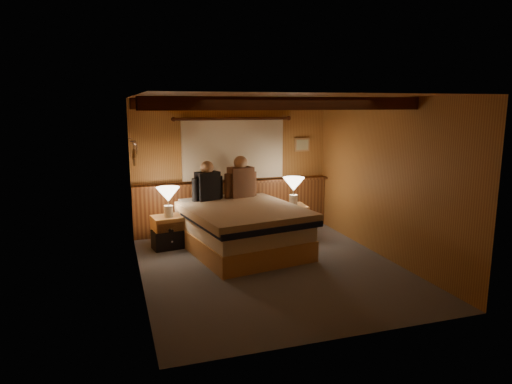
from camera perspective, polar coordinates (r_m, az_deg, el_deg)
name	(u,v)px	position (r m, az deg, el deg)	size (l,w,h in m)	color
floor	(271,268)	(6.61, 1.92, -9.45)	(4.20, 4.20, 0.00)	#4C515A
ceiling	(272,97)	(6.20, 2.07, 11.84)	(4.20, 4.20, 0.00)	#BC8046
wall_back	(233,166)	(8.28, -2.94, 3.27)	(3.60, 3.60, 0.00)	#AF7E3E
wall_left	(138,193)	(5.94, -14.58, -0.10)	(4.20, 4.20, 0.00)	#AF7E3E
wall_right	(385,179)	(7.10, 15.79, 1.60)	(4.20, 4.20, 0.00)	#AF7E3E
wall_front	(347,222)	(4.42, 11.26, -3.69)	(3.60, 3.60, 0.00)	#AF7E3E
wainscot	(234,205)	(8.34, -2.78, -1.66)	(3.60, 0.23, 0.94)	brown
curtain_window	(233,149)	(8.17, -2.84, 5.44)	(2.18, 0.09, 1.11)	#4A2312
ceiling_beams	(269,103)	(6.34, 1.59, 11.01)	(3.60, 1.65, 0.16)	#4A2312
coat_rail	(135,145)	(7.44, -14.87, 5.68)	(0.05, 0.55, 0.24)	silver
framed_print	(302,145)	(8.66, 5.78, 5.90)	(0.30, 0.04, 0.25)	tan
bed	(241,228)	(7.25, -1.84, -4.48)	(1.95, 2.36, 0.72)	tan
nightstand_left	(168,232)	(7.58, -10.98, -4.91)	(0.53, 0.49, 0.52)	tan
nightstand_right	(291,221)	(8.03, 4.37, -3.65)	(0.55, 0.50, 0.57)	tan
lamp_left	(168,196)	(7.41, -10.93, -0.52)	(0.37, 0.37, 0.48)	silver
lamp_right	(294,186)	(7.89, 4.72, 0.77)	(0.38, 0.38, 0.49)	silver
person_left	(207,184)	(7.64, -6.09, 1.00)	(0.55, 0.32, 0.69)	black
person_right	(241,180)	(7.86, -1.93, 1.51)	(0.60, 0.32, 0.74)	#4F301F
duffel_bag	(169,239)	(7.55, -10.86, -5.75)	(0.55, 0.39, 0.37)	black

